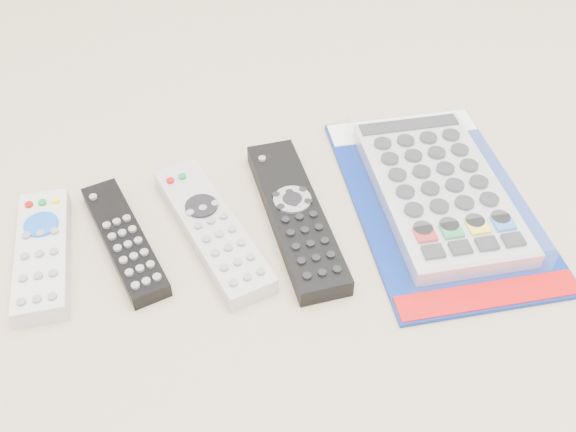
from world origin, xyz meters
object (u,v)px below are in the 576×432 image
object	(u,v)px
remote_small_grey	(43,253)
jumbo_remote_packaged	(439,188)
remote_silver_dvd	(212,228)
remote_slim_black	(124,240)
remote_large_black	(296,215)

from	to	relation	value
remote_small_grey	jumbo_remote_packaged	distance (m)	0.44
remote_small_grey	remote_silver_dvd	distance (m)	0.18
remote_small_grey	remote_silver_dvd	xyz separation A→B (m)	(0.18, -0.02, -0.00)
remote_small_grey	remote_slim_black	bearing A→B (deg)	1.97
remote_large_black	jumbo_remote_packaged	world-z (taller)	jumbo_remote_packaged
remote_small_grey	jumbo_remote_packaged	bearing A→B (deg)	-0.63
remote_silver_dvd	jumbo_remote_packaged	distance (m)	0.26
remote_slim_black	jumbo_remote_packaged	size ratio (longest dim) A/B	0.54
remote_large_black	jumbo_remote_packaged	bearing A→B (deg)	-2.71
remote_small_grey	jumbo_remote_packaged	world-z (taller)	jumbo_remote_packaged
remote_large_black	remote_small_grey	bearing A→B (deg)	176.53
jumbo_remote_packaged	remote_small_grey	bearing A→B (deg)	-178.56
remote_large_black	remote_slim_black	bearing A→B (deg)	175.24
remote_small_grey	remote_slim_black	xyz separation A→B (m)	(0.08, -0.01, -0.00)
jumbo_remote_packaged	remote_slim_black	bearing A→B (deg)	-179.17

